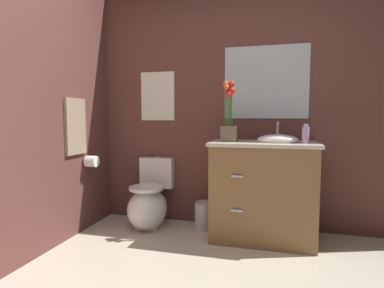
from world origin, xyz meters
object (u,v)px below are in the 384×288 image
object	(u,v)px
toilet_paper_roll	(92,161)
wall_poster	(158,96)
vanity_cabinet	(263,190)
toilet	(149,203)
flower_vase	(229,118)
trash_bin	(204,215)
wall_mirror	(266,82)
soap_bottle	(306,135)
hanging_towel	(75,126)

from	to	relation	value
toilet_paper_roll	wall_poster	bearing A→B (deg)	41.82
vanity_cabinet	wall_poster	size ratio (longest dim) A/B	2.10
toilet	flower_vase	xyz separation A→B (m)	(0.81, -0.05, 0.86)
trash_bin	wall_mirror	xyz separation A→B (m)	(0.57, 0.18, 1.31)
soap_bottle	toilet_paper_roll	size ratio (longest dim) A/B	1.50
soap_bottle	wall_poster	size ratio (longest dim) A/B	0.32
trash_bin	toilet_paper_roll	bearing A→B (deg)	-164.96
toilet	hanging_towel	bearing A→B (deg)	-148.02
wall_mirror	toilet_paper_roll	world-z (taller)	wall_mirror
vanity_cabinet	flower_vase	xyz separation A→B (m)	(-0.31, -0.03, 0.65)
toilet	flower_vase	world-z (taller)	flower_vase
wall_poster	toilet	bearing A→B (deg)	-90.00
soap_bottle	wall_poster	distance (m)	1.55
vanity_cabinet	wall_mirror	xyz separation A→B (m)	(-0.00, 0.29, 0.99)
vanity_cabinet	hanging_towel	bearing A→B (deg)	-168.94
toilet	wall_mirror	size ratio (longest dim) A/B	0.86
trash_bin	hanging_towel	size ratio (longest dim) A/B	0.52
vanity_cabinet	wall_poster	bearing A→B (deg)	165.33
vanity_cabinet	wall_mirror	world-z (taller)	wall_mirror
soap_bottle	wall_poster	xyz separation A→B (m)	(-1.47, 0.36, 0.37)
flower_vase	soap_bottle	bearing A→B (deg)	-3.67
toilet	trash_bin	bearing A→B (deg)	9.34
soap_bottle	vanity_cabinet	bearing A→B (deg)	168.73
toilet	vanity_cabinet	distance (m)	1.14
trash_bin	wall_mirror	distance (m)	1.44
vanity_cabinet	trash_bin	distance (m)	0.67
soap_bottle	hanging_towel	world-z (taller)	hanging_towel
soap_bottle	trash_bin	xyz separation A→B (m)	(-0.92, 0.18, -0.83)
vanity_cabinet	trash_bin	xyz separation A→B (m)	(-0.58, 0.12, -0.32)
hanging_towel	toilet	bearing A→B (deg)	31.98
hanging_towel	wall_mirror	bearing A→B (deg)	20.27
wall_poster	wall_mirror	xyz separation A→B (m)	(1.12, 0.00, 0.12)
wall_mirror	toilet_paper_roll	size ratio (longest dim) A/B	7.27
soap_bottle	hanging_towel	distance (m)	2.06
wall_mirror	flower_vase	bearing A→B (deg)	-133.88
hanging_towel	toilet_paper_roll	size ratio (longest dim) A/B	4.73
wall_poster	hanging_towel	world-z (taller)	wall_poster
soap_bottle	trash_bin	distance (m)	1.25
wall_mirror	hanging_towel	world-z (taller)	wall_mirror
trash_bin	toilet_paper_roll	distance (m)	1.23
wall_poster	toilet_paper_roll	bearing A→B (deg)	-138.18
flower_vase	wall_poster	world-z (taller)	wall_poster
vanity_cabinet	hanging_towel	size ratio (longest dim) A/B	2.06
soap_bottle	wall_mirror	xyz separation A→B (m)	(-0.35, 0.36, 0.48)
hanging_towel	flower_vase	bearing A→B (deg)	12.42
toilet	hanging_towel	world-z (taller)	hanging_towel
toilet	flower_vase	size ratio (longest dim) A/B	1.26
vanity_cabinet	toilet_paper_roll	xyz separation A→B (m)	(-1.64, -0.17, 0.22)
wall_poster	wall_mirror	bearing A→B (deg)	0.00
vanity_cabinet	soap_bottle	bearing A→B (deg)	-11.27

